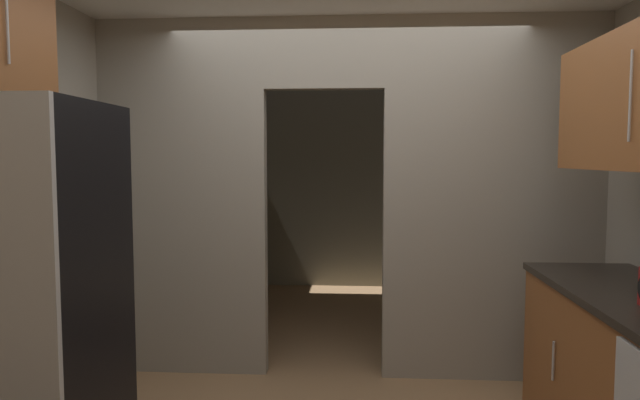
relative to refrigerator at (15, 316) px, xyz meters
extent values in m
cube|color=#9E998C|center=(0.20, 1.76, 0.38)|extent=(1.22, 0.12, 2.59)
cube|color=#9E998C|center=(2.44, 1.76, 0.38)|extent=(1.54, 0.12, 2.59)
cube|color=#9E998C|center=(1.24, 1.76, 1.42)|extent=(0.85, 0.12, 0.50)
cube|color=gray|center=(1.40, 4.65, 0.38)|extent=(3.62, 0.10, 2.59)
cube|color=gray|center=(-0.35, 3.20, 0.38)|extent=(0.10, 2.89, 2.59)
cube|color=gray|center=(3.16, 3.20, 0.38)|extent=(0.10, 2.89, 2.59)
cube|color=black|center=(0.00, 0.02, 0.00)|extent=(0.77, 0.68, 1.84)
cylinder|color=#B7BABC|center=(2.56, 0.78, -0.43)|extent=(0.01, 0.01, 0.22)
cylinder|color=#B7BABC|center=(2.70, 0.34, 0.96)|extent=(0.01, 0.01, 0.41)
cylinder|color=#B7BABC|center=(-0.04, 0.10, 1.30)|extent=(0.01, 0.01, 0.42)
camera|label=1|loc=(1.47, -2.28, 0.68)|focal=31.42mm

